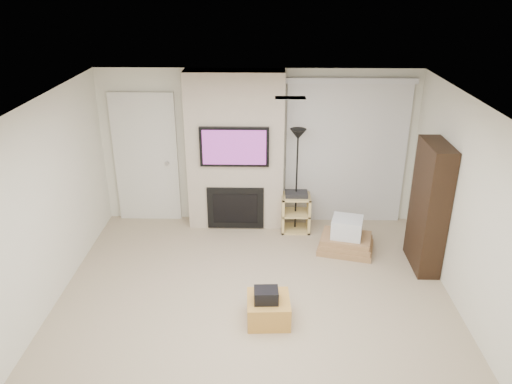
{
  "coord_description": "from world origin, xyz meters",
  "views": [
    {
      "loc": [
        0.12,
        -4.82,
        3.79
      ],
      "look_at": [
        0.0,
        1.2,
        1.15
      ],
      "focal_mm": 35.0,
      "sensor_mm": 36.0,
      "label": 1
    }
  ],
  "objects_px": {
    "bookshelf": "(429,207)",
    "floor_lamp": "(298,152)",
    "av_stand": "(296,210)",
    "box_stack": "(346,238)",
    "ottoman": "(268,309)"
  },
  "relations": [
    {
      "from": "floor_lamp",
      "to": "box_stack",
      "type": "xyz_separation_m",
      "value": [
        0.72,
        -0.68,
        -1.11
      ]
    },
    {
      "from": "ottoman",
      "to": "bookshelf",
      "type": "height_order",
      "value": "bookshelf"
    },
    {
      "from": "box_stack",
      "to": "bookshelf",
      "type": "bearing_deg",
      "value": -20.3
    },
    {
      "from": "ottoman",
      "to": "av_stand",
      "type": "xyz_separation_m",
      "value": [
        0.44,
        2.3,
        0.2
      ]
    },
    {
      "from": "ottoman",
      "to": "bookshelf",
      "type": "xyz_separation_m",
      "value": [
        2.17,
        1.29,
        0.75
      ]
    },
    {
      "from": "ottoman",
      "to": "av_stand",
      "type": "relative_size",
      "value": 0.76
    },
    {
      "from": "floor_lamp",
      "to": "bookshelf",
      "type": "xyz_separation_m",
      "value": [
        1.73,
        -1.05,
        -0.42
      ]
    },
    {
      "from": "ottoman",
      "to": "box_stack",
      "type": "xyz_separation_m",
      "value": [
        1.16,
        1.67,
        0.05
      ]
    },
    {
      "from": "ottoman",
      "to": "floor_lamp",
      "type": "xyz_separation_m",
      "value": [
        0.44,
        2.34,
        1.17
      ]
    },
    {
      "from": "av_stand",
      "to": "box_stack",
      "type": "height_order",
      "value": "av_stand"
    },
    {
      "from": "av_stand",
      "to": "ottoman",
      "type": "bearing_deg",
      "value": -100.8
    },
    {
      "from": "ottoman",
      "to": "box_stack",
      "type": "relative_size",
      "value": 0.55
    },
    {
      "from": "bookshelf",
      "to": "floor_lamp",
      "type": "bearing_deg",
      "value": 148.7
    },
    {
      "from": "ottoman",
      "to": "av_stand",
      "type": "distance_m",
      "value": 2.35
    },
    {
      "from": "av_stand",
      "to": "box_stack",
      "type": "relative_size",
      "value": 0.73
    }
  ]
}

